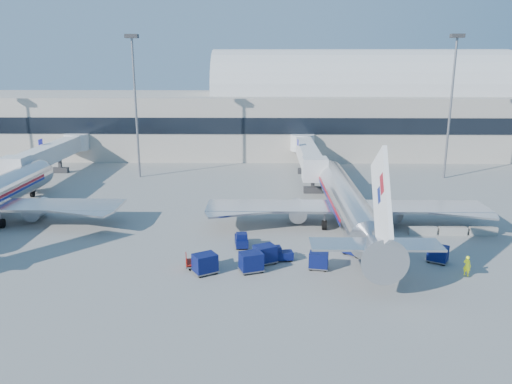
{
  "coord_description": "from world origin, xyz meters",
  "views": [
    {
      "loc": [
        0.61,
        -50.13,
        18.31
      ],
      "look_at": [
        -0.36,
        6.0,
        3.73
      ],
      "focal_mm": 35.0,
      "sensor_mm": 36.0,
      "label": 1
    }
  ],
  "objects_px": {
    "cart_train_a": "(265,254)",
    "tug_right": "(353,249)",
    "mast_west": "(135,86)",
    "cart_solo_far": "(438,254)",
    "airliner_main": "(347,203)",
    "barrier_mid": "(453,231)",
    "mast_east": "(453,86)",
    "cart_train_c": "(205,263)",
    "tug_lead": "(280,254)",
    "barrier_near": "(423,231)",
    "cart_open_red": "(199,263)",
    "cart_solo_near": "(319,260)",
    "cart_train_b": "(251,262)",
    "ramp_worker": "(467,266)",
    "barrier_far": "(483,231)",
    "jetbridge_near": "(307,153)",
    "jetbridge_mid": "(53,152)",
    "tug_left": "(241,240)"
  },
  "relations": [
    {
      "from": "barrier_far",
      "to": "cart_train_a",
      "type": "xyz_separation_m",
      "value": [
        -23.91,
        -8.37,
        0.5
      ]
    },
    {
      "from": "airliner_main",
      "to": "cart_train_c",
      "type": "distance_m",
      "value": 19.89
    },
    {
      "from": "cart_train_c",
      "to": "cart_solo_near",
      "type": "relative_size",
      "value": 1.29
    },
    {
      "from": "mast_west",
      "to": "ramp_worker",
      "type": "xyz_separation_m",
      "value": [
        38.56,
        -38.83,
        -13.87
      ]
    },
    {
      "from": "jetbridge_near",
      "to": "barrier_near",
      "type": "xyz_separation_m",
      "value": [
        10.4,
        -28.81,
        -3.48
      ]
    },
    {
      "from": "mast_east",
      "to": "barrier_far",
      "type": "distance_m",
      "value": 31.92
    },
    {
      "from": "barrier_near",
      "to": "ramp_worker",
      "type": "relative_size",
      "value": 1.62
    },
    {
      "from": "mast_west",
      "to": "cart_solo_far",
      "type": "xyz_separation_m",
      "value": [
        37.01,
        -35.83,
        -13.92
      ]
    },
    {
      "from": "cart_train_b",
      "to": "ramp_worker",
      "type": "distance_m",
      "value": 19.12
    },
    {
      "from": "jetbridge_near",
      "to": "cart_solo_near",
      "type": "distance_m",
      "value": 38.57
    },
    {
      "from": "tug_right",
      "to": "barrier_mid",
      "type": "bearing_deg",
      "value": 70.57
    },
    {
      "from": "mast_west",
      "to": "jetbridge_near",
      "type": "bearing_deg",
      "value": 1.68
    },
    {
      "from": "cart_open_red",
      "to": "tug_left",
      "type": "bearing_deg",
      "value": 46.43
    },
    {
      "from": "jetbridge_near",
      "to": "tug_right",
      "type": "height_order",
      "value": "jetbridge_near"
    },
    {
      "from": "tug_lead",
      "to": "cart_train_c",
      "type": "xyz_separation_m",
      "value": [
        -6.8,
        -3.14,
        0.32
      ]
    },
    {
      "from": "airliner_main",
      "to": "cart_train_b",
      "type": "bearing_deg",
      "value": -129.43
    },
    {
      "from": "mast_west",
      "to": "barrier_near",
      "type": "height_order",
      "value": "mast_west"
    },
    {
      "from": "mast_west",
      "to": "barrier_mid",
      "type": "relative_size",
      "value": 7.53
    },
    {
      "from": "cart_train_b",
      "to": "barrier_near",
      "type": "bearing_deg",
      "value": 8.99
    },
    {
      "from": "jetbridge_mid",
      "to": "cart_train_c",
      "type": "bearing_deg",
      "value": -53.09
    },
    {
      "from": "mast_east",
      "to": "barrier_near",
      "type": "bearing_deg",
      "value": -113.2
    },
    {
      "from": "mast_east",
      "to": "cart_train_c",
      "type": "xyz_separation_m",
      "value": [
        -34.66,
        -38.79,
        -13.81
      ]
    },
    {
      "from": "barrier_near",
      "to": "cart_train_b",
      "type": "distance_m",
      "value": 21.23
    },
    {
      "from": "ramp_worker",
      "to": "cart_solo_near",
      "type": "bearing_deg",
      "value": 43.22
    },
    {
      "from": "cart_train_b",
      "to": "cart_open_red",
      "type": "xyz_separation_m",
      "value": [
        -4.81,
        0.83,
        -0.52
      ]
    },
    {
      "from": "mast_west",
      "to": "cart_train_a",
      "type": "distance_m",
      "value": 44.07
    },
    {
      "from": "cart_train_c",
      "to": "cart_solo_far",
      "type": "xyz_separation_m",
      "value": [
        21.67,
        2.96,
        -0.11
      ]
    },
    {
      "from": "barrier_near",
      "to": "cart_open_red",
      "type": "relative_size",
      "value": 1.13
    },
    {
      "from": "airliner_main",
      "to": "barrier_mid",
      "type": "relative_size",
      "value": 12.42
    },
    {
      "from": "barrier_mid",
      "to": "cart_train_a",
      "type": "xyz_separation_m",
      "value": [
        -20.61,
        -8.37,
        0.5
      ]
    },
    {
      "from": "airliner_main",
      "to": "mast_east",
      "type": "relative_size",
      "value": 1.65
    },
    {
      "from": "mast_east",
      "to": "cart_train_b",
      "type": "height_order",
      "value": "mast_east"
    },
    {
      "from": "barrier_near",
      "to": "tug_right",
      "type": "height_order",
      "value": "tug_right"
    },
    {
      "from": "barrier_near",
      "to": "tug_right",
      "type": "bearing_deg",
      "value": -144.98
    },
    {
      "from": "barrier_near",
      "to": "cart_train_b",
      "type": "height_order",
      "value": "cart_train_b"
    },
    {
      "from": "tug_left",
      "to": "barrier_far",
      "type": "bearing_deg",
      "value": -88.61
    },
    {
      "from": "barrier_far",
      "to": "cart_open_red",
      "type": "height_order",
      "value": "barrier_far"
    },
    {
      "from": "mast_west",
      "to": "cart_train_a",
      "type": "height_order",
      "value": "mast_west"
    },
    {
      "from": "jetbridge_mid",
      "to": "mast_west",
      "type": "distance_m",
      "value": 18.06
    },
    {
      "from": "cart_train_c",
      "to": "ramp_worker",
      "type": "bearing_deg",
      "value": -31.51
    },
    {
      "from": "cart_solo_near",
      "to": "ramp_worker",
      "type": "height_order",
      "value": "ramp_worker"
    },
    {
      "from": "cart_solo_near",
      "to": "tug_left",
      "type": "bearing_deg",
      "value": 153.39
    },
    {
      "from": "tug_lead",
      "to": "cart_solo_far",
      "type": "xyz_separation_m",
      "value": [
        14.87,
        -0.17,
        0.21
      ]
    },
    {
      "from": "barrier_near",
      "to": "cart_solo_near",
      "type": "height_order",
      "value": "cart_solo_near"
    },
    {
      "from": "cart_train_a",
      "to": "tug_right",
      "type": "bearing_deg",
      "value": -13.29
    },
    {
      "from": "mast_east",
      "to": "cart_open_red",
      "type": "height_order",
      "value": "mast_east"
    },
    {
      "from": "mast_west",
      "to": "barrier_mid",
      "type": "bearing_deg",
      "value": -34.14
    },
    {
      "from": "cart_train_c",
      "to": "cart_solo_far",
      "type": "relative_size",
      "value": 1.12
    },
    {
      "from": "jetbridge_mid",
      "to": "cart_solo_far",
      "type": "relative_size",
      "value": 11.85
    },
    {
      "from": "tug_left",
      "to": "tug_right",
      "type": "bearing_deg",
      "value": -107.88
    }
  ]
}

